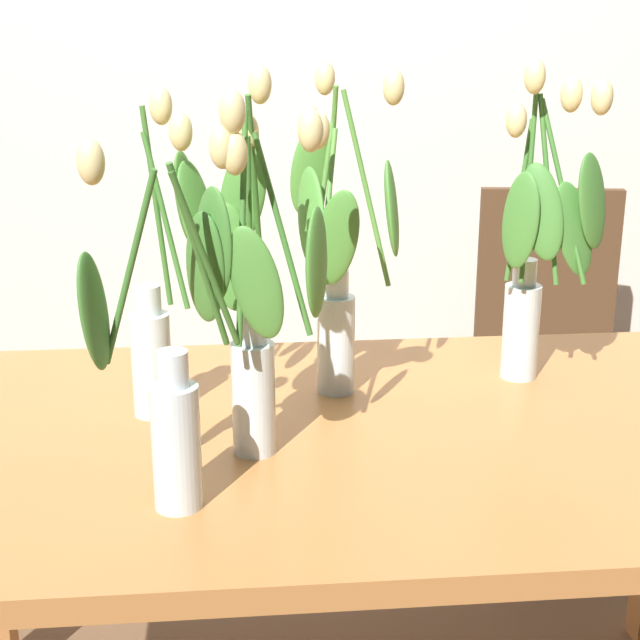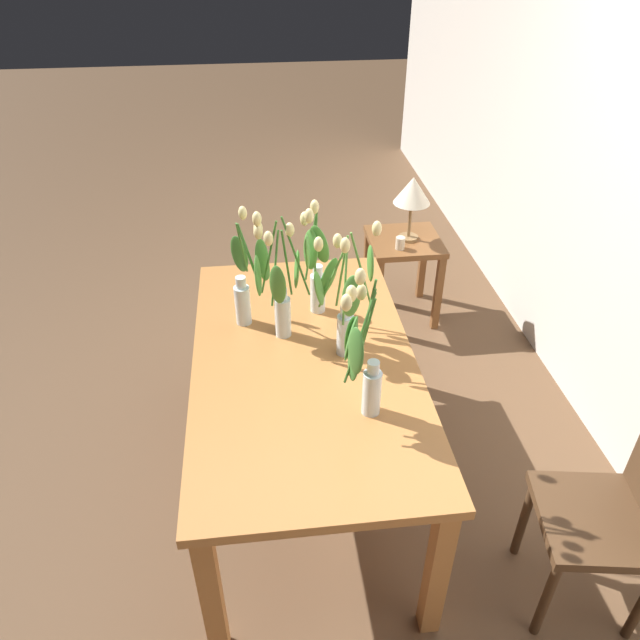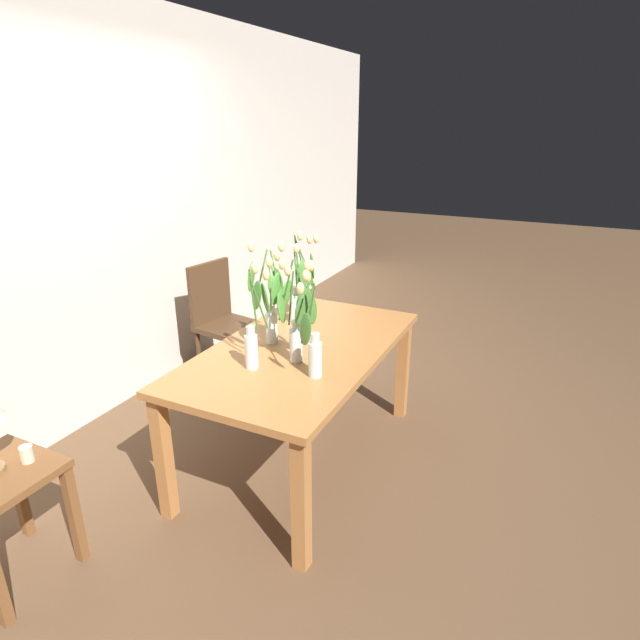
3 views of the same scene
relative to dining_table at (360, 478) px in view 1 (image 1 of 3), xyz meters
The scene contains 8 objects.
room_wall_rear 1.69m from the dining_table, 90.00° to the left, with size 9.00×0.10×2.70m, color silver.
dining_table is the anchor object (origin of this frame).
tulip_vase_0 0.37m from the dining_table, 159.06° to the right, with size 0.19×0.25×0.59m.
tulip_vase_1 0.44m from the dining_table, 164.81° to the left, with size 0.17×0.14×0.55m.
tulip_vase_2 0.50m from the dining_table, 26.84° to the left, with size 0.21×0.17×0.59m.
tulip_vase_3 0.46m from the dining_table, 143.59° to the right, with size 0.23×0.19×0.52m.
tulip_vase_4 0.37m from the dining_table, 98.15° to the left, with size 0.21×0.27×0.58m.
dining_chair 1.27m from the dining_table, 57.02° to the left, with size 0.46×0.46×0.93m.
Camera 1 is at (-0.20, -1.45, 1.40)m, focal length 53.67 mm.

